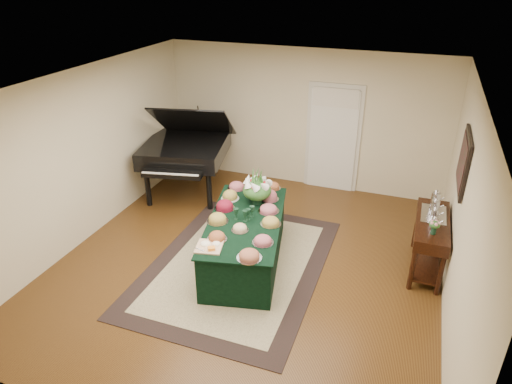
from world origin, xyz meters
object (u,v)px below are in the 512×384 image
(floral_centerpiece, at_px, (257,187))
(buffet_table, at_px, (246,241))
(grand_piano, at_px, (186,149))
(mahogany_sideboard, at_px, (431,231))

(floral_centerpiece, bearing_deg, buffet_table, -88.61)
(buffet_table, height_order, grand_piano, grand_piano)
(buffet_table, xyz_separation_m, floral_centerpiece, (-0.01, 0.54, 0.64))
(buffet_table, distance_m, mahogany_sideboard, 2.67)
(mahogany_sideboard, bearing_deg, grand_piano, 166.74)
(buffet_table, bearing_deg, mahogany_sideboard, 16.34)
(buffet_table, relative_size, floral_centerpiece, 5.15)
(buffet_table, xyz_separation_m, mahogany_sideboard, (2.55, 0.75, 0.27))
(buffet_table, bearing_deg, floral_centerpiece, 91.39)
(floral_centerpiece, xyz_separation_m, grand_piano, (-1.89, 1.26, -0.10))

